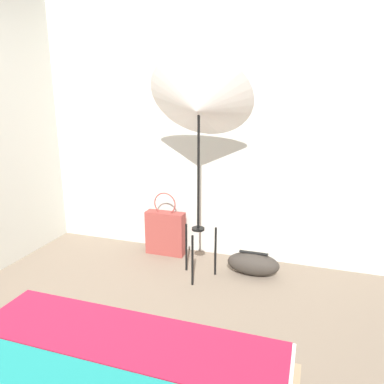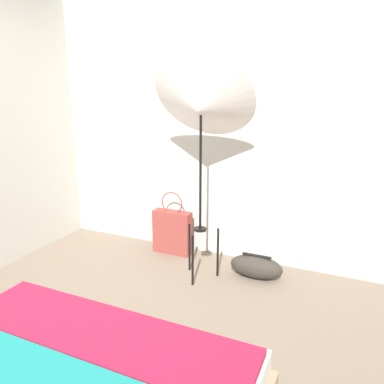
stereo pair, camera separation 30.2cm
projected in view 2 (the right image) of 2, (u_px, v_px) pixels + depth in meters
name	position (u px, v px, depth m)	size (l,w,h in m)	color
ground_plane	(64.00, 378.00, 2.21)	(14.00, 14.00, 0.00)	#756656
wall_back	(200.00, 126.00, 3.65)	(8.00, 0.05, 2.60)	beige
photo_umbrella	(201.00, 105.00, 3.00)	(0.87, 0.69, 1.93)	black
tote_bag	(172.00, 231.00, 3.85)	(0.40, 0.13, 0.66)	brown
duffel_bag	(256.00, 267.00, 3.36)	(0.48, 0.21, 0.22)	#332D28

